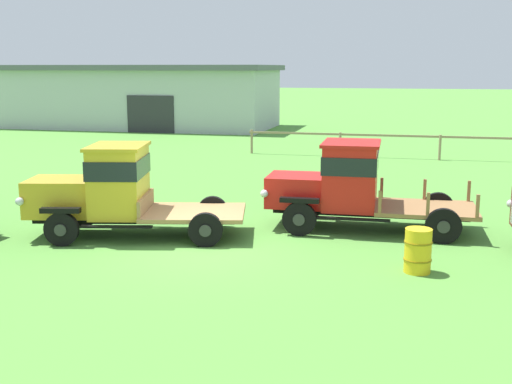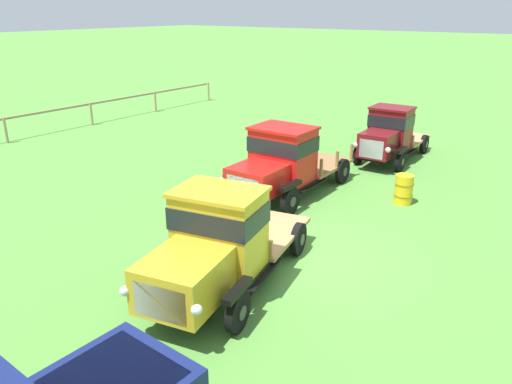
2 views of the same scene
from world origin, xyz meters
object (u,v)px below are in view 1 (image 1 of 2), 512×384
(farm_shed, at_px, (133,96))
(vintage_truck_second_in_line, at_px, (112,190))
(oil_drum_near_fence, at_px, (418,251))
(vintage_truck_midrow_center, at_px, (346,183))

(farm_shed, relative_size, vintage_truck_second_in_line, 3.57)
(vintage_truck_second_in_line, height_order, oil_drum_near_fence, vintage_truck_second_in_line)
(vintage_truck_second_in_line, bearing_deg, oil_drum_near_fence, -9.36)
(vintage_truck_midrow_center, relative_size, oil_drum_near_fence, 5.90)
(vintage_truck_second_in_line, distance_m, vintage_truck_midrow_center, 5.99)
(oil_drum_near_fence, bearing_deg, farm_shed, 123.72)
(farm_shed, xyz_separation_m, vintage_truck_midrow_center, (17.85, -26.14, -0.98))
(vintage_truck_second_in_line, distance_m, oil_drum_near_fence, 7.57)
(farm_shed, bearing_deg, vintage_truck_second_in_line, -66.57)
(oil_drum_near_fence, bearing_deg, vintage_truck_midrow_center, 118.58)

